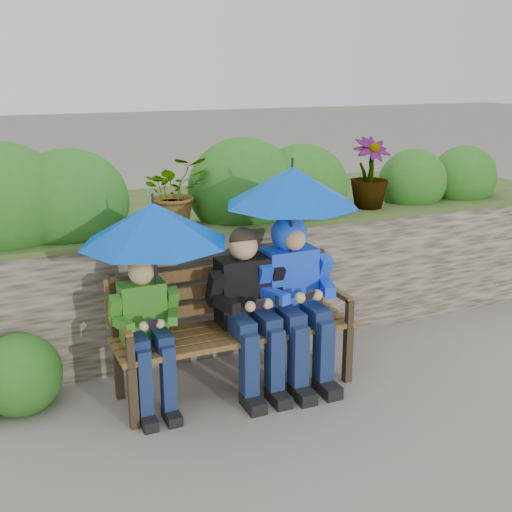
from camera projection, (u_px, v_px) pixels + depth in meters
name	position (u px, v px, depth m)	size (l,w,h in m)	color
ground	(261.00, 383.00, 4.71)	(60.00, 60.00, 0.00)	slate
garden_backdrop	(175.00, 251.00, 5.88)	(8.00, 2.88, 1.82)	#3C362C
park_bench	(232.00, 319.00, 4.55)	(1.70, 0.50, 0.90)	#312417
boy_left	(147.00, 325.00, 4.22)	(0.45, 0.52, 1.05)	#1E5E14
boy_middle	(248.00, 303.00, 4.48)	(0.54, 0.63, 1.17)	black
boy_right	(295.00, 287.00, 4.61)	(0.57, 0.69, 1.22)	blue
umbrella_left	(154.00, 224.00, 4.09)	(0.98, 0.98, 0.79)	#003FC1
umbrella_right	(292.00, 186.00, 4.40)	(0.95, 0.95, 0.94)	#003FC1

